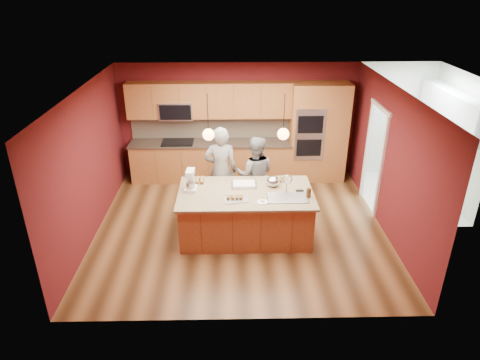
{
  "coord_description": "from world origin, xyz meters",
  "views": [
    {
      "loc": [
        -0.16,
        -7.14,
        4.43
      ],
      "look_at": [
        -0.01,
        -0.1,
        1.05
      ],
      "focal_mm": 32.0,
      "sensor_mm": 36.0,
      "label": 1
    }
  ],
  "objects_px": {
    "island": "(246,213)",
    "person_right": "(255,175)",
    "person_left": "(221,170)",
    "stand_mixer": "(191,182)",
    "mixing_bowl": "(273,181)"
  },
  "relations": [
    {
      "from": "person_right",
      "to": "stand_mixer",
      "type": "xyz_separation_m",
      "value": [
        -1.22,
        -0.82,
        0.26
      ]
    },
    {
      "from": "person_left",
      "to": "person_right",
      "type": "distance_m",
      "value": 0.7
    },
    {
      "from": "island",
      "to": "person_right",
      "type": "xyz_separation_m",
      "value": [
        0.21,
        0.94,
        0.35
      ]
    },
    {
      "from": "person_left",
      "to": "mixing_bowl",
      "type": "relative_size",
      "value": 7.51
    },
    {
      "from": "stand_mixer",
      "to": "island",
      "type": "bearing_deg",
      "value": -2.1
    },
    {
      "from": "stand_mixer",
      "to": "person_left",
      "type": "bearing_deg",
      "value": 61.7
    },
    {
      "from": "island",
      "to": "person_left",
      "type": "relative_size",
      "value": 1.34
    },
    {
      "from": "island",
      "to": "person_left",
      "type": "xyz_separation_m",
      "value": [
        -0.48,
        0.94,
        0.45
      ]
    },
    {
      "from": "person_right",
      "to": "mixing_bowl",
      "type": "bearing_deg",
      "value": 117.37
    },
    {
      "from": "person_left",
      "to": "stand_mixer",
      "type": "bearing_deg",
      "value": 56.57
    },
    {
      "from": "island",
      "to": "stand_mixer",
      "type": "height_order",
      "value": "stand_mixer"
    },
    {
      "from": "stand_mixer",
      "to": "mixing_bowl",
      "type": "xyz_separation_m",
      "value": [
        1.51,
        0.12,
        -0.07
      ]
    },
    {
      "from": "person_right",
      "to": "mixing_bowl",
      "type": "relative_size",
      "value": 6.66
    },
    {
      "from": "island",
      "to": "person_right",
      "type": "bearing_deg",
      "value": 77.52
    },
    {
      "from": "stand_mixer",
      "to": "mixing_bowl",
      "type": "bearing_deg",
      "value": 8.88
    }
  ]
}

